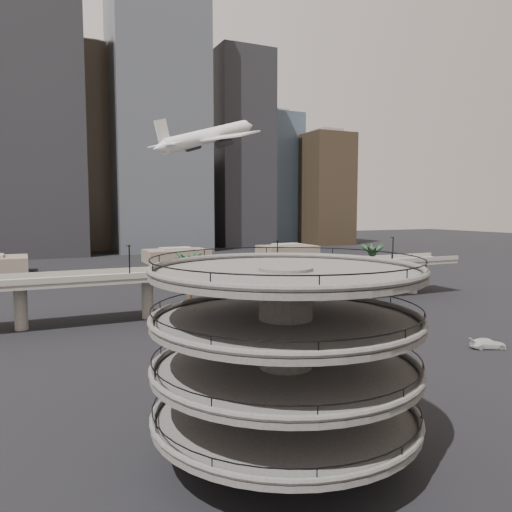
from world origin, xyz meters
name	(u,v)px	position (x,y,z in m)	size (l,w,h in m)	color
ground	(378,415)	(0.00, 0.00, 0.00)	(700.00, 700.00, 0.00)	black
parking_ramp	(285,345)	(-13.00, -4.00, 9.84)	(22.20, 22.20, 17.35)	#454240
overpass	(202,277)	(0.00, 55.00, 7.34)	(130.00, 9.30, 14.70)	slate
palm_trees	(288,258)	(14.02, 44.65, 11.43)	(42.40, 10.40, 14.00)	#47361E
low_buildings	(142,258)	(6.89, 142.30, 2.86)	(135.00, 27.50, 6.80)	brown
skyline	(124,151)	(15.12, 217.08, 49.52)	(269.00, 86.00, 135.24)	gray
airborne_jet	(207,137)	(5.58, 66.65, 36.73)	(29.41, 27.07, 11.38)	silver
car_a	(241,363)	(-6.89, 19.27, 0.77)	(1.82, 4.52, 1.54)	red
car_b	(374,350)	(12.78, 16.68, 0.79)	(1.68, 4.82, 1.59)	#222327
car_c	(488,344)	(30.56, 12.34, 0.75)	(2.11, 5.18, 1.50)	silver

